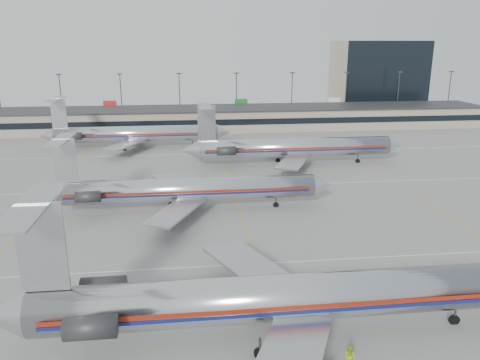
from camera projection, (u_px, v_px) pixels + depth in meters
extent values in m
plane|color=gray|center=(274.00, 312.00, 43.50)|extent=(260.00, 260.00, 0.00)
cube|color=silver|center=(257.00, 264.00, 53.03)|extent=(160.00, 0.15, 0.02)
cube|color=gray|center=(211.00, 119.00, 136.07)|extent=(160.00, 16.00, 6.00)
cube|color=black|center=(213.00, 123.00, 128.30)|extent=(160.00, 0.20, 1.60)
cube|color=#2D2D30|center=(211.00, 108.00, 135.20)|extent=(162.00, 17.00, 0.30)
cylinder|color=#38383D|center=(0.00, 101.00, 141.03)|extent=(0.30, 0.30, 15.00)
cylinder|color=#38383D|center=(61.00, 100.00, 143.06)|extent=(0.30, 0.30, 15.00)
cube|color=#2D2D30|center=(59.00, 74.00, 140.93)|extent=(1.60, 0.40, 0.35)
cylinder|color=#38383D|center=(121.00, 99.00, 145.10)|extent=(0.30, 0.30, 15.00)
cube|color=#2D2D30|center=(120.00, 74.00, 142.97)|extent=(1.60, 0.40, 0.35)
cylinder|color=#38383D|center=(180.00, 98.00, 147.14)|extent=(0.30, 0.30, 15.00)
cube|color=#2D2D30|center=(179.00, 74.00, 145.01)|extent=(1.60, 0.40, 0.35)
cylinder|color=#38383D|center=(236.00, 97.00, 149.18)|extent=(0.30, 0.30, 15.00)
cube|color=#2D2D30|center=(236.00, 73.00, 147.05)|extent=(1.60, 0.40, 0.35)
cylinder|color=#38383D|center=(292.00, 97.00, 151.21)|extent=(0.30, 0.30, 15.00)
cube|color=#2D2D30|center=(292.00, 73.00, 149.08)|extent=(1.60, 0.40, 0.35)
cylinder|color=#38383D|center=(345.00, 96.00, 153.25)|extent=(0.30, 0.30, 15.00)
cube|color=#2D2D30|center=(347.00, 72.00, 151.12)|extent=(1.60, 0.40, 0.35)
cylinder|color=#38383D|center=(398.00, 95.00, 155.29)|extent=(0.30, 0.30, 15.00)
cube|color=#2D2D30|center=(400.00, 72.00, 153.16)|extent=(1.60, 0.40, 0.35)
cylinder|color=#38383D|center=(449.00, 95.00, 157.33)|extent=(0.30, 0.30, 15.00)
cube|color=#2D2D30|center=(452.00, 72.00, 155.20)|extent=(1.60, 0.40, 0.35)
cube|color=tan|center=(377.00, 77.00, 169.03)|extent=(30.00, 20.00, 25.00)
cylinder|color=silver|center=(293.00, 297.00, 38.97)|extent=(42.21, 3.90, 3.90)
cone|color=#ADAEB2|center=(3.00, 315.00, 36.37)|extent=(3.80, 3.90, 3.90)
cube|color=maroon|center=(298.00, 308.00, 37.06)|extent=(40.10, 0.05, 0.37)
cube|color=navy|center=(298.00, 313.00, 37.17)|extent=(40.10, 0.05, 0.30)
cube|color=#ADAEB2|center=(255.00, 269.00, 46.07)|extent=(9.81, 14.31, 0.34)
cube|color=#ADAEB2|center=(42.00, 248.00, 35.21)|extent=(3.59, 0.26, 7.18)
cube|color=#ADAEB2|center=(32.00, 205.00, 34.23)|extent=(2.53, 11.08, 0.19)
cylinder|color=#2D2D30|center=(104.00, 287.00, 39.96)|extent=(3.80, 1.79, 1.79)
cylinder|color=#2D2D30|center=(91.00, 328.00, 34.22)|extent=(3.80, 1.79, 1.79)
cylinder|color=#2D2D30|center=(455.00, 315.00, 41.43)|extent=(0.21, 0.21, 1.74)
cylinder|color=#2D2D30|center=(260.00, 348.00, 36.99)|extent=(0.21, 0.21, 1.74)
cylinder|color=#2D2D30|center=(251.00, 313.00, 41.82)|extent=(0.21, 0.21, 1.74)
cylinder|color=black|center=(454.00, 320.00, 41.58)|extent=(0.95, 0.32, 0.95)
cylinder|color=silver|center=(189.00, 190.00, 69.11)|extent=(37.39, 3.46, 3.46)
cone|color=silver|center=(322.00, 185.00, 71.39)|extent=(2.99, 3.46, 3.46)
cone|color=#ADAEB2|center=(46.00, 195.00, 66.80)|extent=(3.37, 3.46, 3.46)
cube|color=maroon|center=(189.00, 192.00, 67.41)|extent=(35.52, 0.05, 0.33)
cube|color=navy|center=(189.00, 195.00, 67.51)|extent=(35.52, 0.05, 0.26)
cube|color=#ADAEB2|center=(177.00, 183.00, 75.39)|extent=(8.69, 12.67, 0.30)
cube|color=#ADAEB2|center=(176.00, 211.00, 62.92)|extent=(8.69, 12.67, 0.30)
cube|color=#ADAEB2|center=(65.00, 161.00, 65.77)|extent=(3.18, 0.23, 6.36)
cube|color=#ADAEB2|center=(60.00, 140.00, 64.90)|extent=(2.24, 9.82, 0.17)
cylinder|color=#2D2D30|center=(95.00, 186.00, 69.98)|extent=(3.37, 1.59, 1.59)
cylinder|color=#2D2D30|center=(88.00, 197.00, 64.90)|extent=(3.37, 1.59, 1.59)
cylinder|color=#2D2D30|center=(276.00, 202.00, 71.29)|extent=(0.19, 0.19, 1.54)
cylinder|color=#2D2D30|center=(170.00, 211.00, 67.35)|extent=(0.19, 0.19, 1.54)
cylinder|color=#2D2D30|center=(171.00, 201.00, 71.63)|extent=(0.19, 0.19, 1.54)
cylinder|color=black|center=(276.00, 205.00, 71.41)|extent=(0.84, 0.28, 0.84)
cylinder|color=silver|center=(295.00, 147.00, 95.53)|extent=(39.24, 3.82, 3.82)
cone|color=silver|center=(395.00, 145.00, 97.94)|extent=(3.30, 3.82, 3.82)
cone|color=#ADAEB2|center=(190.00, 150.00, 93.10)|extent=(3.72, 3.82, 3.82)
cube|color=maroon|center=(298.00, 149.00, 93.66)|extent=(37.27, 0.05, 0.36)
cube|color=navy|center=(298.00, 151.00, 93.77)|extent=(37.27, 0.05, 0.29)
cube|color=#ADAEB2|center=(279.00, 145.00, 102.48)|extent=(9.60, 14.00, 0.33)
cube|color=#ADAEB2|center=(293.00, 161.00, 88.70)|extent=(9.60, 14.00, 0.33)
cube|color=#ADAEB2|center=(207.00, 123.00, 91.97)|extent=(3.51, 0.26, 7.02)
cube|color=#ADAEB2|center=(205.00, 106.00, 91.01)|extent=(2.48, 10.84, 0.19)
cylinder|color=#2D2D30|center=(224.00, 145.00, 96.62)|extent=(3.72, 1.76, 1.76)
cylinder|color=#2D2D30|center=(226.00, 151.00, 91.00)|extent=(3.72, 1.76, 1.76)
cylinder|color=#2D2D30|center=(358.00, 159.00, 97.83)|extent=(0.21, 0.21, 1.70)
cylinder|color=#2D2D30|center=(283.00, 164.00, 93.59)|extent=(0.21, 0.21, 1.70)
cylinder|color=#2D2D30|center=(278.00, 158.00, 98.32)|extent=(0.21, 0.21, 1.70)
cylinder|color=black|center=(358.00, 161.00, 97.96)|extent=(0.93, 0.31, 0.93)
cylinder|color=silver|center=(138.00, 134.00, 110.67)|extent=(37.91, 3.69, 3.69)
cone|color=silver|center=(224.00, 132.00, 113.00)|extent=(3.19, 3.69, 3.69)
cone|color=#ADAEB2|center=(47.00, 136.00, 108.32)|extent=(3.59, 3.69, 3.69)
cube|color=maroon|center=(137.00, 135.00, 108.86)|extent=(36.01, 0.05, 0.35)
cube|color=navy|center=(137.00, 136.00, 108.97)|extent=(36.01, 0.05, 0.28)
cube|color=#ADAEB2|center=(132.00, 133.00, 117.38)|extent=(9.28, 13.52, 0.32)
cube|color=#ADAEB2|center=(126.00, 144.00, 104.07)|extent=(9.28, 13.52, 0.32)
cube|color=#ADAEB2|center=(59.00, 113.00, 107.23)|extent=(3.39, 0.25, 6.78)
cube|color=#ADAEB2|center=(56.00, 99.00, 106.30)|extent=(2.39, 10.47, 0.18)
cylinder|color=#2D2D30|center=(79.00, 132.00, 111.71)|extent=(3.59, 1.70, 1.70)
cylinder|color=#2D2D30|center=(74.00, 136.00, 106.29)|extent=(3.59, 1.70, 1.70)
cylinder|color=#2D2D30|center=(193.00, 144.00, 112.88)|extent=(0.20, 0.20, 1.65)
cylinder|color=#2D2D30|center=(124.00, 147.00, 108.80)|extent=(0.20, 0.20, 1.65)
cylinder|color=#2D2D30|center=(127.00, 143.00, 113.36)|extent=(0.20, 0.20, 1.65)
cylinder|color=black|center=(193.00, 145.00, 113.02)|extent=(0.90, 0.30, 0.90)
imported|color=#A8D914|center=(350.00, 357.00, 35.79)|extent=(1.14, 1.09, 1.86)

